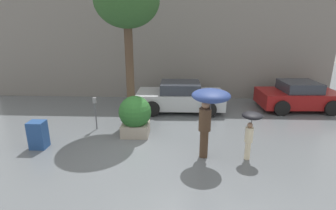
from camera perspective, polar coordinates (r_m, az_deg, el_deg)
ground_plane at (r=8.41m, az=-5.47°, el=-10.05°), size 40.00×40.00×0.00m
building_facade at (r=13.96m, az=-2.11°, el=13.78°), size 18.00×0.30×6.00m
planter_box at (r=9.35m, az=-7.17°, el=-2.24°), size 1.15×1.15×1.45m
person_adult at (r=7.46m, az=8.98°, el=0.14°), size 1.09×1.09×2.11m
person_child at (r=7.91m, az=17.58°, el=-4.23°), size 0.59×0.59×1.43m
parked_car_near at (r=12.07m, az=2.65°, el=1.75°), size 3.95×2.08×1.31m
parked_car_far at (r=13.63m, az=26.43°, el=1.73°), size 3.61×2.18×1.31m
street_tree at (r=10.11m, az=-8.95°, el=21.23°), size 2.36×2.36×5.68m
parking_meter at (r=10.12m, az=-15.59°, el=-0.35°), size 0.14×0.14×1.24m
newspaper_box at (r=9.40m, az=-26.42°, el=-5.82°), size 0.50×0.44×0.90m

